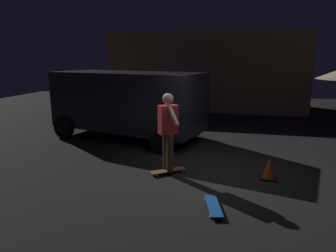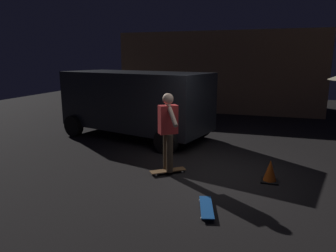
# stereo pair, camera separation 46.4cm
# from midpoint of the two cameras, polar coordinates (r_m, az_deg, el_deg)

# --- Properties ---
(ground_plane) EXTENTS (28.00, 28.00, 0.00)m
(ground_plane) POSITION_cam_midpoint_polar(r_m,az_deg,el_deg) (6.73, 10.70, -8.95)
(ground_plane) COLOR black
(low_building) EXTENTS (9.09, 3.54, 3.60)m
(low_building) POSITION_cam_midpoint_polar(r_m,az_deg,el_deg) (15.55, 10.78, 9.97)
(low_building) COLOR #AD7F56
(low_building) RESTS_ON ground_plane
(parked_van) EXTENTS (4.93, 3.19, 2.03)m
(parked_van) POSITION_cam_midpoint_polar(r_m,az_deg,el_deg) (9.53, -4.71, 4.78)
(parked_van) COLOR black
(parked_van) RESTS_ON ground_plane
(skateboard_ridden) EXTENTS (0.74, 0.63, 0.07)m
(skateboard_ridden) POSITION_cam_midpoint_polar(r_m,az_deg,el_deg) (6.69, 2.01, -8.36)
(skateboard_ridden) COLOR olive
(skateboard_ridden) RESTS_ON ground_plane
(skateboard_spare) EXTENTS (0.38, 0.81, 0.07)m
(skateboard_spare) POSITION_cam_midpoint_polar(r_m,az_deg,el_deg) (5.24, 9.80, -14.76)
(skateboard_spare) COLOR #1959B2
(skateboard_spare) RESTS_ON ground_plane
(skater) EXTENTS (0.66, 0.84, 1.67)m
(skater) POSITION_cam_midpoint_polar(r_m,az_deg,el_deg) (6.41, 2.08, -0.13)
(skater) COLOR brown
(skater) RESTS_ON skateboard_ridden
(traffic_cone) EXTENTS (0.34, 0.34, 0.46)m
(traffic_cone) POSITION_cam_midpoint_polar(r_m,az_deg,el_deg) (6.61, 20.45, -8.02)
(traffic_cone) COLOR black
(traffic_cone) RESTS_ON ground_plane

